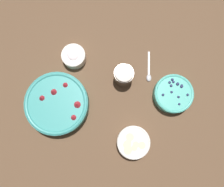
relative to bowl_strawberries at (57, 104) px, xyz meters
The scene contains 7 objects.
ground_plane 0.27m from the bowl_strawberries, 10.69° to the right, with size 4.00×4.00×0.00m, color brown.
bowl_strawberries is the anchor object (origin of this frame).
bowl_blueberries 0.49m from the bowl_strawberries, 17.12° to the right, with size 0.17×0.17×0.06m.
bowl_bananas 0.36m from the bowl_strawberries, 48.74° to the right, with size 0.14×0.14×0.06m.
bowl_cream 0.22m from the bowl_strawberries, 51.20° to the left, with size 0.10×0.10×0.06m.
jar_chocolate 0.30m from the bowl_strawberries, ahead, with size 0.08×0.08×0.10m.
spoon 0.42m from the bowl_strawberries, ahead, with size 0.07×0.13×0.01m.
Camera 1 is at (-0.08, -0.12, 0.95)m, focal length 35.00 mm.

